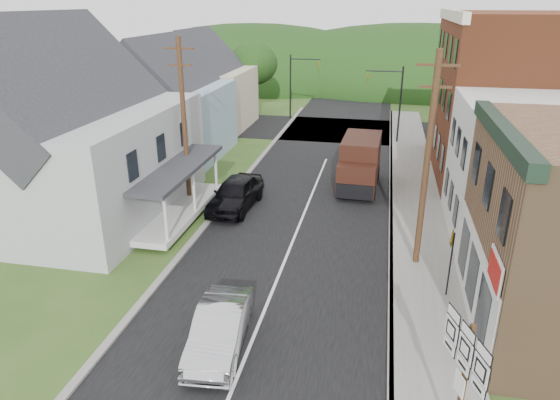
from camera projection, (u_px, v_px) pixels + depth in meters
The scene contains 24 objects.
ground at pixel (272, 293), 19.50m from camera, with size 120.00×120.00×0.00m, color #2D4719.
road at pixel (310, 200), 28.58m from camera, with size 9.00×90.00×0.02m, color black.
cross_road at pixel (338, 130), 44.03m from camera, with size 60.00×9.00×0.02m, color black.
sidewalk_right at pixel (418, 221), 25.63m from camera, with size 2.80×55.00×0.15m, color slate.
curb_right at pixel (391, 219), 25.88m from camera, with size 0.20×55.00×0.15m, color slate.
curb_left at pixel (221, 206), 27.62m from camera, with size 0.30×55.00×0.12m, color slate.
storefront_white at pixel (546, 173), 22.97m from camera, with size 8.00×7.00×6.50m, color silver.
storefront_red at pixel (508, 98), 30.95m from camera, with size 8.00×12.00×10.00m, color brown.
house_gray at pixel (69, 134), 25.63m from camera, with size 10.20×12.24×8.35m.
house_blue at pixel (173, 105), 35.64m from camera, with size 7.14×8.16×7.28m.
house_cream at pixel (209, 85), 43.91m from camera, with size 7.14×8.16×7.28m.
utility_pole_right at pixel (427, 161), 19.89m from camera, with size 1.60×0.26×9.00m.
utility_pole_left at pixel (184, 122), 26.26m from camera, with size 1.60×0.26×9.00m.
traffic_signal_right at pixel (392, 96), 38.64m from camera, with size 2.87×0.20×6.00m.
traffic_signal_left at pixel (298, 79), 46.62m from camera, with size 2.87×0.20×6.00m.
tree_left_b at pixel (52, 97), 31.78m from camera, with size 4.80×4.80×6.94m.
tree_left_c at pixel (90, 65), 39.04m from camera, with size 5.80×5.80×8.41m.
tree_left_d at pixel (253, 64), 48.45m from camera, with size 4.80×4.80×6.94m.
forested_ridge at pixel (358, 82), 69.47m from camera, with size 90.00×30.00×16.00m, color black.
silver_sedan at pixel (220, 329), 16.17m from camera, with size 1.52×4.35×1.43m, color #BABABF.
dark_sedan at pixel (236, 194), 27.11m from camera, with size 2.02×5.03×1.71m, color black.
delivery_van at pixel (360, 163), 29.94m from camera, with size 2.40×5.46×3.01m.
route_sign_cluster at pixel (464, 370), 11.82m from camera, with size 0.75×1.98×3.62m.
warning_sign at pixel (451, 253), 18.46m from camera, with size 0.26×0.74×2.78m.
Camera 1 is at (3.71, -16.33, 10.64)m, focal length 32.00 mm.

